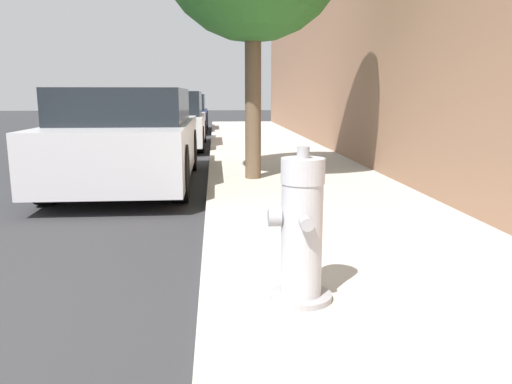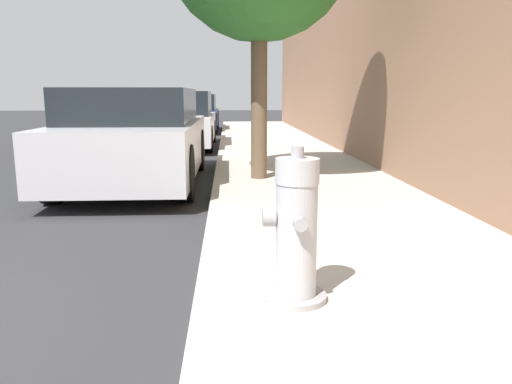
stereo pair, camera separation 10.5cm
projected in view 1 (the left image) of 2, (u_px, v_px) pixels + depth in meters
name	position (u px, v px, depth m)	size (l,w,h in m)	color
sidewalk_slab	(443.00, 331.00, 2.65)	(2.60, 40.00, 0.11)	#B7B2A8
fire_hydrant	(301.00, 232.00, 2.84)	(0.38, 0.37, 0.90)	#97979C
parked_car_near	(130.00, 138.00, 7.12)	(1.78, 4.19, 1.37)	#B7B7BC
parked_car_mid	(168.00, 121.00, 12.17)	(1.77, 3.96, 1.36)	silver
parked_car_far	(183.00, 113.00, 17.47)	(1.69, 3.98, 1.30)	navy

